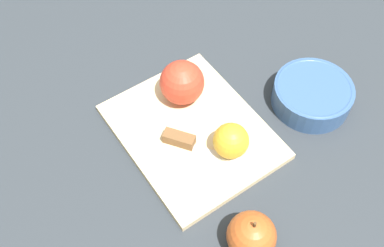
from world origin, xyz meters
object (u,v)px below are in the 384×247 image
object	(u,v)px
apple_half_right	(231,141)
knife	(183,140)
apple_half_left	(182,82)
bowl	(312,94)
apple_whole	(251,236)

from	to	relation	value
apple_half_right	knife	distance (m)	0.09
apple_half_left	bowl	distance (m)	0.26
bowl	apple_half_right	bearing A→B (deg)	-91.27
bowl	apple_whole	bearing A→B (deg)	-63.37
apple_half_right	knife	bearing A→B (deg)	-91.24
apple_half_right	bowl	size ratio (longest dim) A/B	0.42
apple_half_right	knife	world-z (taller)	apple_half_right
apple_half_left	apple_half_right	size ratio (longest dim) A/B	1.33
knife	apple_whole	bearing A→B (deg)	-40.17
knife	apple_whole	xyz separation A→B (m)	(0.22, -0.03, 0.02)
bowl	knife	bearing A→B (deg)	-104.47
apple_half_right	apple_whole	distance (m)	0.18
apple_half_right	bowl	bearing A→B (deg)	135.05
knife	apple_whole	distance (m)	0.22
apple_whole	apple_half_left	bearing A→B (deg)	163.32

